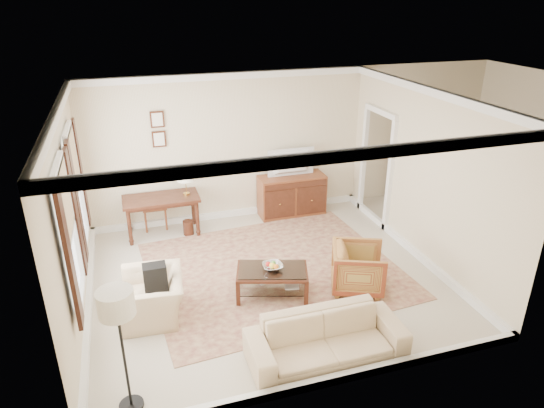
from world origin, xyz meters
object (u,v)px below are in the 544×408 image
tv (293,155)px  coffee_table (272,275)px  striped_armchair (358,266)px  sofa (327,332)px  sideboard (292,195)px  club_armchair (152,290)px  writing_desk (161,203)px

tv → coffee_table: bearing=64.8°
striped_armchair → sofa: 1.69m
tv → coffee_table: 3.11m
sideboard → sofa: 4.35m
striped_armchair → club_armchair: club_armchair is taller
tv → writing_desk: bearing=3.0°
sideboard → striped_armchair: bearing=-89.0°
club_armchair → sofa: (1.99, -1.53, -0.04)m
sideboard → sofa: bearing=-103.7°
sideboard → coffee_table: size_ratio=1.14×
club_armchair → sofa: size_ratio=0.49×
writing_desk → sofa: (1.60, -4.07, -0.26)m
sideboard → tv: size_ratio=1.48×
writing_desk → sideboard: sideboard is taller
striped_armchair → sofa: size_ratio=0.40×
writing_desk → striped_armchair: (2.68, -2.77, -0.25)m
sofa → coffee_table: bearing=98.9°
writing_desk → coffee_table: size_ratio=1.16×
coffee_table → striped_armchair: bearing=-10.0°
coffee_table → sofa: 1.54m
sideboard → club_armchair: club_armchair is taller
writing_desk → tv: tv is taller
coffee_table → club_armchair: bearing=-180.0°
tv → sofa: 4.42m
tv → coffee_table: (-1.26, -2.68, -0.95)m
sideboard → striped_armchair: 2.93m
tv → coffee_table: size_ratio=0.77×
coffee_table → club_armchair: 1.76m
sideboard → striped_armchair: (0.05, -2.93, -0.02)m
sofa → striped_armchair: bearing=50.4°
club_armchair → sideboard: bearing=136.5°
coffee_table → club_armchair: club_armchair is taller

